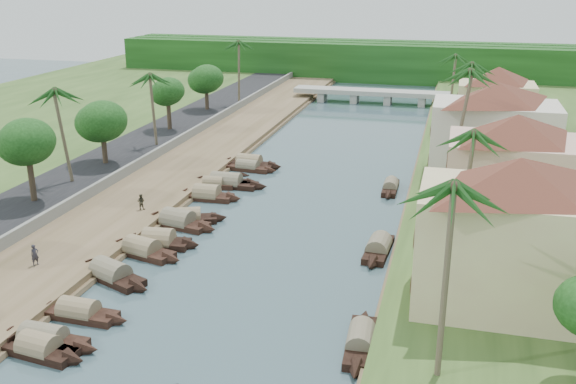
% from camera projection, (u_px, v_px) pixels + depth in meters
% --- Properties ---
extents(ground, '(220.00, 220.00, 0.00)m').
position_uv_depth(ground, '(245.00, 275.00, 49.90)').
color(ground, '#3A5258').
rests_on(ground, ground).
extents(left_bank, '(10.00, 180.00, 0.80)m').
position_uv_depth(left_bank, '(166.00, 179.00, 71.93)').
color(left_bank, brown).
rests_on(left_bank, ground).
extents(right_bank, '(16.00, 180.00, 1.20)m').
position_uv_depth(right_bank, '(491.00, 204.00, 63.43)').
color(right_bank, '#2D471C').
rests_on(right_bank, ground).
extents(road, '(8.00, 180.00, 1.40)m').
position_uv_depth(road, '(98.00, 170.00, 73.88)').
color(road, black).
rests_on(road, ground).
extents(retaining_wall, '(0.40, 180.00, 1.10)m').
position_uv_depth(retaining_wall, '(131.00, 168.00, 72.64)').
color(retaining_wall, slate).
rests_on(retaining_wall, left_bank).
extents(treeline, '(120.00, 14.00, 8.00)m').
position_uv_depth(treeline, '(389.00, 61.00, 140.10)').
color(treeline, '#11340E').
rests_on(treeline, ground).
extents(bridge, '(28.00, 4.00, 2.40)m').
position_uv_depth(bridge, '(371.00, 94.00, 115.22)').
color(bridge, gray).
rests_on(bridge, ground).
extents(building_near, '(14.85, 14.85, 10.20)m').
position_uv_depth(building_near, '(512.00, 232.00, 41.43)').
color(building_near, beige).
rests_on(building_near, right_bank).
extents(building_mid, '(14.11, 14.11, 9.70)m').
position_uv_depth(building_mid, '(512.00, 168.00, 55.90)').
color(building_mid, tan).
rests_on(building_mid, right_bank).
extents(building_far, '(15.59, 15.59, 10.20)m').
position_uv_depth(building_far, '(494.00, 129.00, 68.87)').
color(building_far, beige).
rests_on(building_far, right_bank).
extents(building_distant, '(12.62, 12.62, 9.20)m').
position_uv_depth(building_distant, '(495.00, 100.00, 87.09)').
color(building_distant, beige).
rests_on(building_distant, right_bank).
extents(sampan_0, '(8.01, 1.95, 2.11)m').
position_uv_depth(sampan_0, '(44.00, 340.00, 40.31)').
color(sampan_0, black).
rests_on(sampan_0, ground).
extents(sampan_1, '(7.01, 2.39, 2.07)m').
position_uv_depth(sampan_1, '(39.00, 349.00, 39.32)').
color(sampan_1, black).
rests_on(sampan_1, ground).
extents(sampan_2, '(7.67, 1.89, 2.04)m').
position_uv_depth(sampan_2, '(79.00, 312.00, 43.55)').
color(sampan_2, black).
rests_on(sampan_2, ground).
extents(sampan_3, '(8.59, 4.89, 2.29)m').
position_uv_depth(sampan_3, '(111.00, 274.00, 49.05)').
color(sampan_3, black).
rests_on(sampan_3, ground).
extents(sampan_4, '(8.25, 3.65, 2.28)m').
position_uv_depth(sampan_4, '(142.00, 250.00, 53.27)').
color(sampan_4, black).
rests_on(sampan_4, ground).
extents(sampan_5, '(7.59, 2.53, 2.36)m').
position_uv_depth(sampan_5, '(159.00, 241.00, 55.03)').
color(sampan_5, black).
rests_on(sampan_5, ground).
extents(sampan_6, '(8.57, 3.51, 2.46)m').
position_uv_depth(sampan_6, '(178.00, 222.00, 59.33)').
color(sampan_6, black).
rests_on(sampan_6, ground).
extents(sampan_7, '(7.85, 4.46, 2.10)m').
position_uv_depth(sampan_7, '(187.00, 218.00, 60.22)').
color(sampan_7, black).
rests_on(sampan_7, ground).
extents(sampan_8, '(7.64, 2.19, 2.34)m').
position_uv_depth(sampan_8, '(207.00, 195.00, 66.44)').
color(sampan_8, black).
rests_on(sampan_8, ground).
extents(sampan_9, '(9.65, 2.19, 2.40)m').
position_uv_depth(sampan_9, '(226.00, 183.00, 70.39)').
color(sampan_9, black).
rests_on(sampan_9, ground).
extents(sampan_10, '(6.50, 2.27, 1.82)m').
position_uv_depth(sampan_10, '(213.00, 184.00, 69.93)').
color(sampan_10, black).
rests_on(sampan_10, ground).
extents(sampan_11, '(7.26, 3.43, 2.07)m').
position_uv_depth(sampan_11, '(228.00, 182.00, 70.62)').
color(sampan_11, black).
rests_on(sampan_11, ground).
extents(sampan_12, '(7.61, 1.95, 1.85)m').
position_uv_depth(sampan_12, '(248.00, 167.00, 76.08)').
color(sampan_12, black).
rests_on(sampan_12, ground).
extents(sampan_13, '(8.54, 2.26, 2.31)m').
position_uv_depth(sampan_13, '(249.00, 163.00, 77.59)').
color(sampan_13, black).
rests_on(sampan_13, ground).
extents(sampan_14, '(1.99, 8.27, 2.01)m').
position_uv_depth(sampan_14, '(361.00, 341.00, 40.17)').
color(sampan_14, black).
rests_on(sampan_14, ground).
extents(sampan_15, '(2.14, 8.14, 2.17)m').
position_uv_depth(sampan_15, '(379.00, 248.00, 53.73)').
color(sampan_15, black).
rests_on(sampan_15, ground).
extents(sampan_16, '(1.59, 7.25, 1.83)m').
position_uv_depth(sampan_16, '(391.00, 187.00, 69.09)').
color(sampan_16, black).
rests_on(sampan_16, ground).
extents(canoe_1, '(5.62, 0.97, 0.91)m').
position_uv_depth(canoe_1, '(136.00, 254.00, 53.30)').
color(canoe_1, black).
rests_on(canoe_1, ground).
extents(canoe_2, '(6.07, 2.27, 0.88)m').
position_uv_depth(canoe_2, '(224.00, 175.00, 74.14)').
color(canoe_2, black).
rests_on(canoe_2, ground).
extents(palm_0, '(3.20, 3.20, 12.59)m').
position_uv_depth(palm_0, '(453.00, 191.00, 32.04)').
color(palm_0, brown).
rests_on(palm_0, ground).
extents(palm_1, '(3.20, 3.20, 10.90)m').
position_uv_depth(palm_1, '(469.00, 135.00, 49.72)').
color(palm_1, brown).
rests_on(palm_1, ground).
extents(palm_2, '(3.20, 3.20, 13.72)m').
position_uv_depth(palm_2, '(461.00, 74.00, 61.77)').
color(palm_2, brown).
rests_on(palm_2, ground).
extents(palm_3, '(3.20, 3.20, 12.21)m').
position_uv_depth(palm_3, '(469.00, 66.00, 77.87)').
color(palm_3, brown).
rests_on(palm_3, ground).
extents(palm_5, '(3.20, 3.20, 11.18)m').
position_uv_depth(palm_5, '(60.00, 93.00, 64.78)').
color(palm_5, brown).
rests_on(palm_5, ground).
extents(palm_6, '(3.20, 3.20, 10.44)m').
position_uv_depth(palm_6, '(151.00, 77.00, 79.44)').
color(palm_6, brown).
rests_on(palm_6, ground).
extents(palm_7, '(3.20, 3.20, 11.44)m').
position_uv_depth(palm_7, '(454.00, 57.00, 91.64)').
color(palm_7, brown).
rests_on(palm_7, ground).
extents(palm_8, '(3.20, 3.20, 11.76)m').
position_uv_depth(palm_8, '(238.00, 43.00, 104.78)').
color(palm_8, brown).
rests_on(palm_8, ground).
extents(tree_2, '(5.17, 5.17, 7.94)m').
position_uv_depth(tree_2, '(27.00, 143.00, 60.29)').
color(tree_2, '#453527').
rests_on(tree_2, ground).
extents(tree_3, '(5.48, 5.48, 7.12)m').
position_uv_depth(tree_3, '(102.00, 122.00, 72.86)').
color(tree_3, '#453527').
rests_on(tree_3, ground).
extents(tree_4, '(4.40, 4.40, 7.08)m').
position_uv_depth(tree_4, '(168.00, 93.00, 88.86)').
color(tree_4, '#453527').
rests_on(tree_4, ground).
extents(tree_5, '(5.17, 5.17, 6.97)m').
position_uv_depth(tree_5, '(206.00, 80.00, 102.03)').
color(tree_5, '#453527').
rests_on(tree_5, ground).
extents(tree_6, '(4.48, 4.48, 6.73)m').
position_uv_depth(tree_6, '(540.00, 128.00, 70.80)').
color(tree_6, '#453527').
rests_on(tree_6, ground).
extents(person_near, '(0.64, 0.73, 1.69)m').
position_uv_depth(person_near, '(35.00, 255.00, 49.48)').
color(person_near, '#2C2A32').
rests_on(person_near, left_bank).
extents(person_far, '(0.80, 0.65, 1.53)m').
position_uv_depth(person_far, '(141.00, 202.00, 61.23)').
color(person_far, '#312F22').
rests_on(person_far, left_bank).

